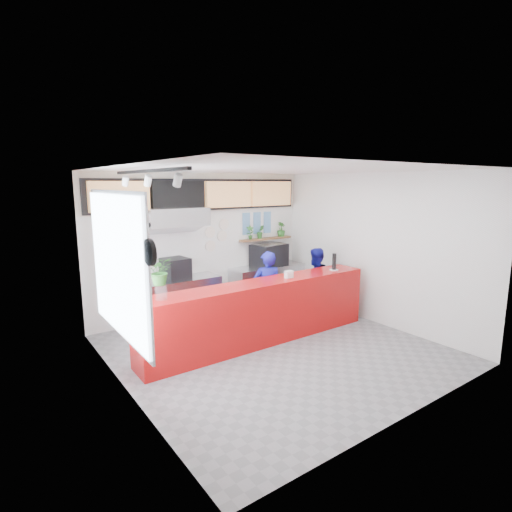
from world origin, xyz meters
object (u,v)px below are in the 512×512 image
panini_oven (176,269)px  staff_center (267,290)px  service_counter (261,312)px  espresso_machine (269,255)px  pepper_mill (334,262)px  staff_right (315,281)px

panini_oven → staff_center: bearing=-51.4°
service_counter → staff_center: staff_center is taller
espresso_machine → pepper_mill: bearing=-94.6°
panini_oven → pepper_mill: 3.14m
service_counter → staff_center: size_ratio=2.96×
espresso_machine → pepper_mill: pepper_mill is taller
panini_oven → espresso_machine: 2.34m
espresso_machine → staff_right: (0.30, -1.23, -0.43)m
espresso_machine → pepper_mill: (0.17, -1.88, 0.12)m
staff_center → staff_right: size_ratio=1.05×
pepper_mill → espresso_machine: bearing=95.3°
staff_center → staff_right: staff_center is taller
service_counter → pepper_mill: bearing=-2.5°
panini_oven → staff_center: staff_center is taller
staff_center → staff_right: bearing=-153.3°
staff_right → service_counter: bearing=15.6°
staff_center → espresso_machine: bearing=-105.6°
panini_oven → staff_right: (2.63, -1.23, -0.39)m
staff_center → pepper_mill: bearing=178.3°
staff_right → pepper_mill: 0.86m
panini_oven → staff_right: bearing=-30.8°
espresso_machine → staff_center: size_ratio=0.51×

